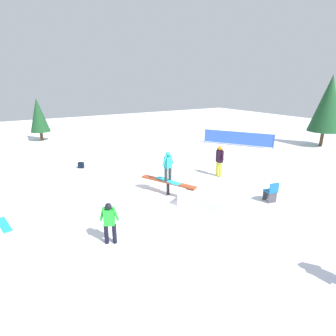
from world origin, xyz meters
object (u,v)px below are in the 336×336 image
object	(u,v)px
bystander_green	(109,221)
loose_snowboard_cyan	(4,225)
folding_chair	(271,192)
main_rider_on_rail	(168,167)
pine_tree_near	(38,115)
pine_tree_far	(328,104)
rail_feature	(168,183)
bystander_black	(219,159)
backpack_on_snow	(81,165)

from	to	relation	value
bystander_green	loose_snowboard_cyan	size ratio (longest dim) A/B	1.06
bystander_green	loose_snowboard_cyan	world-z (taller)	bystander_green
folding_chair	main_rider_on_rail	bearing A→B (deg)	-27.36
loose_snowboard_cyan	main_rider_on_rail	bearing A→B (deg)	-108.20
bystander_green	pine_tree_near	bearing A→B (deg)	-62.21
main_rider_on_rail	pine_tree_near	xyz separation A→B (m)	(15.23, 3.33, 0.84)
folding_chair	pine_tree_far	xyz separation A→B (m)	(4.56, -11.73, 2.81)
loose_snowboard_cyan	folding_chair	world-z (taller)	folding_chair
loose_snowboard_cyan	pine_tree_near	size ratio (longest dim) A/B	0.36
main_rider_on_rail	rail_feature	bearing A→B (deg)	0.00
main_rider_on_rail	bystander_black	size ratio (longest dim) A/B	0.81
folding_chair	pine_tree_near	distance (m)	19.31
folding_chair	pine_tree_far	size ratio (longest dim) A/B	0.17
rail_feature	backpack_on_snow	size ratio (longest dim) A/B	7.55
pine_tree_near	rail_feature	bearing A→B (deg)	-167.67
bystander_black	backpack_on_snow	bearing A→B (deg)	-124.22
pine_tree_near	bystander_green	bearing A→B (deg)	179.67
main_rider_on_rail	bystander_green	xyz separation A→B (m)	(-2.22, 3.43, -0.53)
bystander_green	backpack_on_snow	world-z (taller)	bystander_green
loose_snowboard_cyan	pine_tree_far	xyz separation A→B (m)	(0.95, -21.28, 3.22)
bystander_black	folding_chair	xyz separation A→B (m)	(-3.49, 0.27, -0.51)
rail_feature	pine_tree_far	bearing A→B (deg)	-108.96
bystander_green	loose_snowboard_cyan	bearing A→B (deg)	-18.32
main_rider_on_rail	bystander_green	bearing A→B (deg)	107.67
bystander_green	backpack_on_snow	bearing A→B (deg)	-69.48
bystander_green	loose_snowboard_cyan	distance (m)	4.20
rail_feature	pine_tree_near	distance (m)	15.67
bystander_black	pine_tree_far	world-z (taller)	pine_tree_far
bystander_black	folding_chair	bearing A→B (deg)	2.77
pine_tree_near	pine_tree_far	xyz separation A→B (m)	(-13.50, -18.33, 1.09)
bystander_green	backpack_on_snow	size ratio (longest dim) A/B	4.00
loose_snowboard_cyan	bystander_black	bearing A→B (deg)	-101.80
bystander_black	main_rider_on_rail	bearing A→B (deg)	-72.19
bystander_black	rail_feature	bearing A→B (deg)	-72.19
loose_snowboard_cyan	pine_tree_near	distance (m)	14.90
main_rider_on_rail	bystander_black	bearing A→B (deg)	-94.64
main_rider_on_rail	pine_tree_far	distance (m)	15.23
bystander_black	loose_snowboard_cyan	size ratio (longest dim) A/B	1.28
backpack_on_snow	loose_snowboard_cyan	bearing A→B (deg)	-90.77
bystander_green	folding_chair	bearing A→B (deg)	-157.12
rail_feature	loose_snowboard_cyan	world-z (taller)	rail_feature
loose_snowboard_cyan	pine_tree_near	world-z (taller)	pine_tree_near
rail_feature	folding_chair	world-z (taller)	folding_chair
rail_feature	bystander_green	bearing A→B (deg)	97.36
main_rider_on_rail	loose_snowboard_cyan	distance (m)	6.46
folding_chair	pine_tree_near	xyz separation A→B (m)	(18.06, 6.61, 1.72)
main_rider_on_rail	pine_tree_far	size ratio (longest dim) A/B	0.25
pine_tree_near	pine_tree_far	size ratio (longest dim) A/B	0.66
main_rider_on_rail	folding_chair	xyz separation A→B (m)	(-2.83, -3.28, -0.88)
rail_feature	loose_snowboard_cyan	distance (m)	6.35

